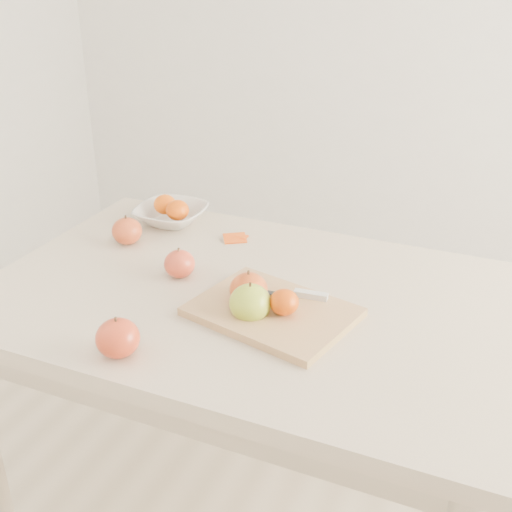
% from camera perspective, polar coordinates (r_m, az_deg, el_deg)
% --- Properties ---
extents(table, '(1.20, 0.80, 0.75)m').
position_cam_1_polar(table, '(1.52, -0.75, -6.50)').
color(table, beige).
rests_on(table, ground).
extents(cutting_board, '(0.37, 0.31, 0.02)m').
position_cam_1_polar(cutting_board, '(1.38, 1.47, -4.98)').
color(cutting_board, tan).
rests_on(cutting_board, table).
extents(board_tangerine, '(0.06, 0.06, 0.05)m').
position_cam_1_polar(board_tangerine, '(1.34, 2.52, -4.12)').
color(board_tangerine, '#C84207').
rests_on(board_tangerine, cutting_board).
extents(fruit_bowl, '(0.19, 0.19, 0.05)m').
position_cam_1_polar(fruit_bowl, '(1.84, -7.54, 3.66)').
color(fruit_bowl, silver).
rests_on(fruit_bowl, table).
extents(bowl_tangerine_near, '(0.06, 0.06, 0.06)m').
position_cam_1_polar(bowl_tangerine_near, '(1.85, -8.10, 4.57)').
color(bowl_tangerine_near, '#E64B08').
rests_on(bowl_tangerine_near, fruit_bowl).
extents(bowl_tangerine_far, '(0.06, 0.06, 0.06)m').
position_cam_1_polar(bowl_tangerine_far, '(1.80, -7.00, 4.07)').
color(bowl_tangerine_far, '#DF3B07').
rests_on(bowl_tangerine_far, fruit_bowl).
extents(orange_peel_a, '(0.07, 0.07, 0.01)m').
position_cam_1_polar(orange_peel_a, '(1.72, -1.89, 1.45)').
color(orange_peel_a, '#CF480E').
rests_on(orange_peel_a, table).
extents(orange_peel_b, '(0.05, 0.04, 0.01)m').
position_cam_1_polar(orange_peel_b, '(1.73, -1.52, 1.66)').
color(orange_peel_b, '#E55310').
rests_on(orange_peel_b, table).
extents(paring_knife, '(0.17, 0.05, 0.01)m').
position_cam_1_polar(paring_knife, '(1.41, 4.32, -3.44)').
color(paring_knife, silver).
rests_on(paring_knife, cutting_board).
extents(apple_green, '(0.09, 0.09, 0.08)m').
position_cam_1_polar(apple_green, '(1.35, -0.51, -4.20)').
color(apple_green, olive).
rests_on(apple_green, table).
extents(apple_red_c, '(0.09, 0.09, 0.08)m').
position_cam_1_polar(apple_red_c, '(1.26, -12.19, -7.14)').
color(apple_red_c, maroon).
rests_on(apple_red_c, table).
extents(apple_red_b, '(0.07, 0.07, 0.07)m').
position_cam_1_polar(apple_red_b, '(1.53, -6.82, -0.69)').
color(apple_red_b, maroon).
rests_on(apple_red_b, table).
extents(apple_red_e, '(0.08, 0.08, 0.08)m').
position_cam_1_polar(apple_red_e, '(1.40, -0.66, -2.99)').
color(apple_red_e, maroon).
rests_on(apple_red_e, table).
extents(apple_red_a, '(0.08, 0.08, 0.07)m').
position_cam_1_polar(apple_red_a, '(1.72, -11.40, 2.20)').
color(apple_red_a, maroon).
rests_on(apple_red_a, table).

